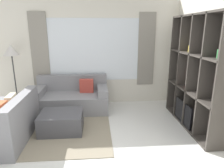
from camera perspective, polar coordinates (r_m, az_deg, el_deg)
ground_plane at (r=3.27m, az=-4.89°, el=-21.76°), size 16.00×16.00×0.00m
wall_back at (r=5.34m, az=-5.12°, el=8.67°), size 5.60×0.11×2.70m
wall_right at (r=4.55m, az=24.35°, el=6.13°), size 0.07×3.86×2.70m
area_rug at (r=4.44m, az=-17.15°, el=-11.67°), size 2.46×2.25×0.01m
shelving_unit at (r=4.33m, az=23.06°, el=2.38°), size 0.37×1.94×2.26m
couch_main at (r=5.12m, az=-11.35°, el=-3.99°), size 1.78×0.93×0.83m
couch_side at (r=4.17m, az=-28.23°, el=-10.06°), size 0.93×1.45×0.83m
ottoman at (r=4.15m, az=-14.20°, el=-10.47°), size 0.83×0.65×0.39m
floor_lamp at (r=5.42m, az=-26.79°, el=7.79°), size 0.37×0.37×1.63m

